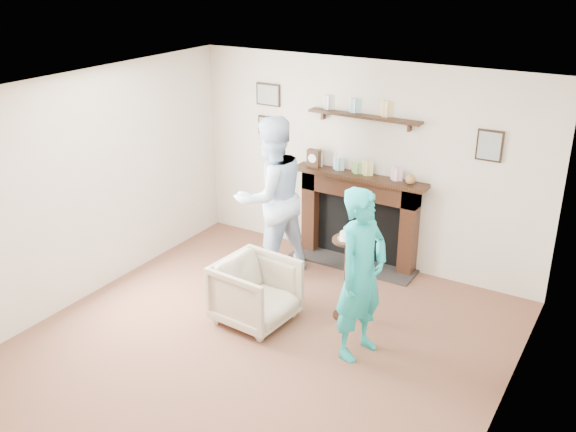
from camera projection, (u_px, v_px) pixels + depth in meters
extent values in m
plane|color=brown|center=(251.00, 355.00, 6.20)|extent=(5.00, 5.00, 0.00)
cube|color=beige|center=(364.00, 164.00, 7.71)|extent=(4.50, 0.04, 2.50)
cube|color=beige|center=(72.00, 193.00, 6.79)|extent=(0.04, 5.00, 2.50)
cube|color=beige|center=(503.00, 303.00, 4.66)|extent=(0.04, 5.00, 2.50)
cube|color=white|center=(244.00, 99.00, 5.25)|extent=(4.50, 5.00, 0.04)
cube|color=black|center=(311.00, 210.00, 8.21)|extent=(0.18, 0.20, 1.10)
cube|color=black|center=(409.00, 231.00, 7.59)|extent=(0.18, 0.20, 1.10)
cube|color=black|center=(360.00, 188.00, 7.73)|extent=(1.50, 0.20, 0.24)
cube|color=black|center=(360.00, 227.00, 8.00)|extent=(1.14, 0.06, 0.86)
cube|color=#292625|center=(352.00, 263.00, 8.01)|extent=(1.60, 0.44, 0.03)
cube|color=black|center=(359.00, 177.00, 7.66)|extent=(1.68, 0.26, 0.05)
cube|color=black|center=(364.00, 116.00, 7.42)|extent=(1.40, 0.15, 0.03)
cube|color=black|center=(268.00, 95.00, 8.07)|extent=(0.34, 0.03, 0.28)
cube|color=black|center=(269.00, 126.00, 8.22)|extent=(0.30, 0.03, 0.24)
cube|color=black|center=(490.00, 146.00, 6.84)|extent=(0.28, 0.03, 0.34)
cube|color=black|center=(314.00, 158.00, 7.90)|extent=(0.16, 0.09, 0.22)
cylinder|color=white|center=(312.00, 158.00, 7.86)|extent=(0.11, 0.01, 0.11)
sphere|color=green|center=(410.00, 179.00, 7.32)|extent=(0.12, 0.12, 0.12)
imported|color=#C0AE8E|center=(256.00, 320.00, 6.79)|extent=(0.81, 0.79, 0.69)
imported|color=#AABBD4|center=(272.00, 270.00, 7.88)|extent=(1.05, 1.15, 1.92)
imported|color=#20A9BA|center=(357.00, 351.00, 6.27)|extent=(0.53, 0.69, 1.69)
cylinder|color=black|center=(345.00, 315.00, 6.87)|extent=(0.27, 0.27, 0.02)
cylinder|color=black|center=(347.00, 279.00, 6.70)|extent=(0.06, 0.06, 0.86)
cylinder|color=black|center=(348.00, 240.00, 6.53)|extent=(0.33, 0.33, 0.03)
cylinder|color=silver|center=(348.00, 238.00, 6.53)|extent=(0.22, 0.22, 0.01)
cylinder|color=silver|center=(348.00, 235.00, 6.51)|extent=(0.17, 0.17, 0.06)
cylinder|color=#FFDEA1|center=(348.00, 230.00, 6.49)|extent=(0.01, 0.01, 0.05)
sphere|color=orange|center=(349.00, 228.00, 6.48)|extent=(0.02, 0.02, 0.02)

